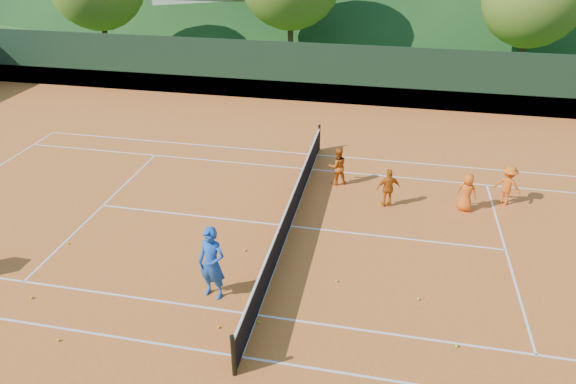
% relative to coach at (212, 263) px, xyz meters
% --- Properties ---
extents(ground, '(400.00, 400.00, 0.00)m').
position_rel_coach_xyz_m(ground, '(1.25, 3.61, -1.02)').
color(ground, '#294F18').
rests_on(ground, ground).
extents(clay_court, '(40.00, 24.00, 0.02)m').
position_rel_coach_xyz_m(clay_court, '(1.25, 3.61, -1.01)').
color(clay_court, '#CB6120').
rests_on(clay_court, ground).
extents(coach, '(0.81, 0.62, 2.00)m').
position_rel_coach_xyz_m(coach, '(0.00, 0.00, 0.00)').
color(coach, blue).
rests_on(coach, clay_court).
extents(student_a, '(0.83, 0.75, 1.38)m').
position_rel_coach_xyz_m(student_a, '(2.34, 6.76, -0.31)').
color(student_a, '#D25D12').
rests_on(student_a, clay_court).
extents(student_b, '(0.85, 0.56, 1.35)m').
position_rel_coach_xyz_m(student_b, '(4.16, 5.50, -0.33)').
color(student_b, orange).
rests_on(student_b, clay_court).
extents(student_c, '(0.73, 0.58, 1.29)m').
position_rel_coach_xyz_m(student_c, '(6.66, 5.74, -0.35)').
color(student_c, orange).
rests_on(student_c, clay_court).
extents(student_d, '(1.02, 0.83, 1.37)m').
position_rel_coach_xyz_m(student_d, '(8.03, 6.47, -0.31)').
color(student_d, orange).
rests_on(student_d, clay_court).
extents(tennis_ball_3, '(0.07, 0.07, 0.07)m').
position_rel_coach_xyz_m(tennis_ball_3, '(-4.51, -1.07, -0.97)').
color(tennis_ball_3, '#BAE626').
rests_on(tennis_ball_3, clay_court).
extents(tennis_ball_5, '(0.07, 0.07, 0.07)m').
position_rel_coach_xyz_m(tennis_ball_5, '(-0.64, 2.09, -0.97)').
color(tennis_ball_5, '#BAE626').
rests_on(tennis_ball_5, clay_court).
extents(tennis_ball_6, '(0.07, 0.07, 0.07)m').
position_rel_coach_xyz_m(tennis_ball_6, '(1.36, -0.76, -0.97)').
color(tennis_ball_6, '#BAE626').
rests_on(tennis_ball_6, clay_court).
extents(tennis_ball_7, '(0.07, 0.07, 0.07)m').
position_rel_coach_xyz_m(tennis_ball_7, '(0.48, -1.13, -0.97)').
color(tennis_ball_7, '#BAE626').
rests_on(tennis_ball_7, clay_court).
extents(tennis_ball_8, '(0.07, 0.07, 0.07)m').
position_rel_coach_xyz_m(tennis_ball_8, '(-4.99, 1.31, -0.97)').
color(tennis_ball_8, '#BAE626').
rests_on(tennis_ball_8, clay_court).
extents(tennis_ball_10, '(0.07, 0.07, 0.07)m').
position_rel_coach_xyz_m(tennis_ball_10, '(5.12, 0.85, -0.97)').
color(tennis_ball_10, '#BAE626').
rests_on(tennis_ball_10, clay_court).
extents(tennis_ball_14, '(0.07, 0.07, 0.07)m').
position_rel_coach_xyz_m(tennis_ball_14, '(0.23, 2.02, -0.97)').
color(tennis_ball_14, '#BAE626').
rests_on(tennis_ball_14, clay_court).
extents(tennis_ball_15, '(0.07, 0.07, 0.07)m').
position_rel_coach_xyz_m(tennis_ball_15, '(-2.98, -2.27, -0.97)').
color(tennis_ball_15, '#BAE626').
rests_on(tennis_ball_15, clay_court).
extents(tennis_ball_17, '(0.07, 0.07, 0.07)m').
position_rel_coach_xyz_m(tennis_ball_17, '(5.94, -0.62, -0.97)').
color(tennis_ball_17, '#BAE626').
rests_on(tennis_ball_17, clay_court).
extents(tennis_ball_20, '(0.07, 0.07, 0.07)m').
position_rel_coach_xyz_m(tennis_ball_20, '(3.00, 1.14, -0.97)').
color(tennis_ball_20, '#BAE626').
rests_on(tennis_ball_20, clay_court).
extents(court_lines, '(23.83, 11.03, 0.00)m').
position_rel_coach_xyz_m(court_lines, '(1.25, 3.61, -1.00)').
color(court_lines, white).
rests_on(court_lines, clay_court).
extents(tennis_net, '(0.10, 12.07, 1.10)m').
position_rel_coach_xyz_m(tennis_net, '(1.25, 3.61, -0.50)').
color(tennis_net, black).
rests_on(tennis_net, clay_court).
extents(perimeter_fence, '(40.40, 24.24, 3.00)m').
position_rel_coach_xyz_m(perimeter_fence, '(1.25, 3.61, 0.25)').
color(perimeter_fence, black).
rests_on(perimeter_fence, clay_court).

